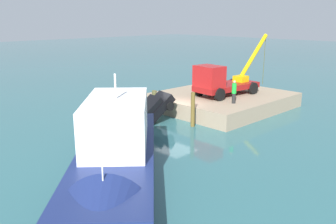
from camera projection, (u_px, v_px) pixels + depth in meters
name	position (u px, v px, depth m)	size (l,w,h in m)	color
ground	(176.00, 119.00, 27.53)	(200.00, 200.00, 0.00)	#2D6066
dock	(221.00, 100.00, 31.03)	(10.65, 9.23, 1.20)	gray
crane_truck	(222.00, 81.00, 29.67)	(9.42, 3.04, 4.84)	maroon
dock_worker	(234.00, 92.00, 27.23)	(0.34, 0.34, 1.75)	black
salvaged_car	(147.00, 115.00, 26.39)	(4.09, 2.51, 3.35)	black
moored_yacht	(113.00, 178.00, 15.69)	(12.68, 13.66, 6.43)	navy
piling_near	(154.00, 103.00, 28.27)	(0.37, 0.37, 2.02)	brown
piling_mid	(193.00, 110.00, 25.42)	(0.29, 0.29, 2.46)	brown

